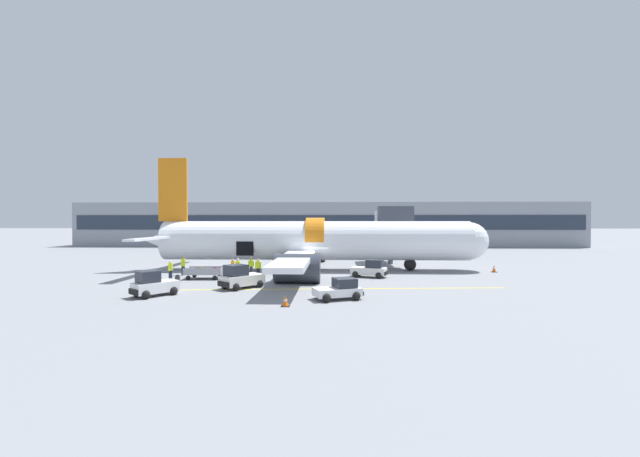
{
  "coord_description": "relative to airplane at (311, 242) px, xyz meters",
  "views": [
    {
      "loc": [
        1.78,
        -37.06,
        5.0
      ],
      "look_at": [
        0.44,
        -0.7,
        4.35
      ],
      "focal_mm": 22.0,
      "sensor_mm": 36.0,
      "label": 1
    }
  ],
  "objects": [
    {
      "name": "airplane",
      "position": [
        0.0,
        0.0,
        0.0
      ],
      "size": [
        35.3,
        32.28,
        11.57
      ],
      "color": "white",
      "rests_on": "ground_plane"
    },
    {
      "name": "apron_marking_line",
      "position": [
        1.53,
        -11.21,
        -2.92
      ],
      "size": [
        27.49,
        2.28,
        0.01
      ],
      "color": "yellow",
      "rests_on": "ground_plane"
    },
    {
      "name": "terminal_strip",
      "position": [
        0.62,
        41.08,
        1.47
      ],
      "size": [
        100.5,
        10.99,
        8.77
      ],
      "color": "gray",
      "rests_on": "ground_plane"
    },
    {
      "name": "baggage_tug_mid",
      "position": [
        2.72,
        -14.95,
        -2.33
      ],
      "size": [
        3.38,
        2.64,
        1.34
      ],
      "color": "white",
      "rests_on": "ground_plane"
    },
    {
      "name": "ground_plane",
      "position": [
        0.62,
        -3.03,
        -2.92
      ],
      "size": [
        500.0,
        500.0,
        0.0
      ],
      "primitive_type": "plane",
      "color": "gray"
    },
    {
      "name": "baggage_tug_rear",
      "position": [
        5.62,
        -4.87,
        -2.24
      ],
      "size": [
        3.45,
        2.46,
        1.58
      ],
      "color": "silver",
      "rests_on": "ground_plane"
    },
    {
      "name": "baggage_tug_lead",
      "position": [
        -9.71,
        -14.39,
        -2.19
      ],
      "size": [
        2.82,
        3.07,
        1.73
      ],
      "color": "white",
      "rests_on": "ground_plane"
    },
    {
      "name": "ground_crew_driver",
      "position": [
        -6.96,
        -4.41,
        -2.1
      ],
      "size": [
        0.4,
        0.54,
        1.56
      ],
      "color": "black",
      "rests_on": "ground_plane"
    },
    {
      "name": "ground_crew_helper",
      "position": [
        -5.45,
        -3.51,
        -2.08
      ],
      "size": [
        0.56,
        0.39,
        1.6
      ],
      "color": "#2D2D33",
      "rests_on": "ground_plane"
    },
    {
      "name": "ground_crew_supervisor",
      "position": [
        -11.65,
        -7.11,
        -2.05
      ],
      "size": [
        0.4,
        0.58,
        1.66
      ],
      "color": "#1E2338",
      "rests_on": "ground_plane"
    },
    {
      "name": "ground_crew_marshal",
      "position": [
        -11.64,
        -4.3,
        -1.99
      ],
      "size": [
        0.56,
        0.56,
        1.76
      ],
      "color": "#1E2338",
      "rests_on": "ground_plane"
    },
    {
      "name": "ground_crew_loader_a",
      "position": [
        -4.46,
        -5.2,
        -2.05
      ],
      "size": [
        0.57,
        0.4,
        1.66
      ],
      "color": "black",
      "rests_on": "ground_plane"
    },
    {
      "name": "ground_crew_loader_b",
      "position": [
        -5.93,
        -6.64,
        -1.97
      ],
      "size": [
        0.58,
        0.58,
        1.81
      ],
      "color": "black",
      "rests_on": "ground_plane"
    },
    {
      "name": "baggage_cart_loading",
      "position": [
        -8.86,
        -6.38,
        -2.42
      ],
      "size": [
        4.16,
        2.21,
        1.0
      ],
      "color": "#999BA0",
      "rests_on": "ground_plane"
    },
    {
      "name": "jet_bridge_stub",
      "position": [
        9.01,
        5.44,
        1.96
      ],
      "size": [
        3.72,
        8.74,
        6.64
      ],
      "color": "#4C4C51",
      "rests_on": "ground_plane"
    },
    {
      "name": "baggage_tug_spare",
      "position": [
        -4.64,
        -11.09,
        -2.15
      ],
      "size": [
        3.28,
        3.42,
        1.79
      ],
      "color": "silver",
      "rests_on": "ground_plane"
    },
    {
      "name": "safety_cone_engine_left",
      "position": [
        -0.48,
        -17.2,
        -2.62
      ],
      "size": [
        0.52,
        0.52,
        0.64
      ],
      "color": "black",
      "rests_on": "ground_plane"
    },
    {
      "name": "safety_cone_nose",
      "position": [
        18.15,
        -0.95,
        -2.59
      ],
      "size": [
        0.52,
        0.52,
        0.71
      ],
      "color": "black",
      "rests_on": "ground_plane"
    },
    {
      "name": "suitcase_on_tarmac_upright",
      "position": [
        -10.42,
        -8.64,
        -2.65
      ],
      "size": [
        0.36,
        0.27,
        0.64
      ],
      "color": "#2D2D33",
      "rests_on": "ground_plane"
    }
  ]
}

